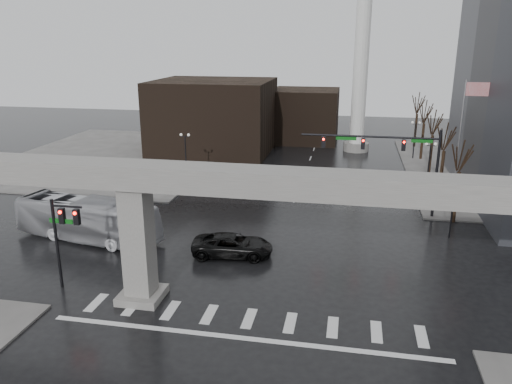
% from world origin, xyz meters
% --- Properties ---
extents(ground, '(160.00, 160.00, 0.00)m').
position_xyz_m(ground, '(0.00, 0.00, 0.00)').
color(ground, black).
rests_on(ground, ground).
extents(sidewalk_nw, '(28.00, 36.00, 0.15)m').
position_xyz_m(sidewalk_nw, '(-26.00, 36.00, 0.07)').
color(sidewalk_nw, slate).
rests_on(sidewalk_nw, ground).
extents(elevated_guideway, '(48.00, 2.60, 8.70)m').
position_xyz_m(elevated_guideway, '(1.26, 0.00, 6.88)').
color(elevated_guideway, gray).
rests_on(elevated_guideway, ground).
extents(building_far_left, '(16.00, 14.00, 10.00)m').
position_xyz_m(building_far_left, '(-14.00, 42.00, 5.00)').
color(building_far_left, black).
rests_on(building_far_left, ground).
extents(building_far_mid, '(10.00, 10.00, 8.00)m').
position_xyz_m(building_far_mid, '(-2.00, 52.00, 4.00)').
color(building_far_mid, black).
rests_on(building_far_mid, ground).
extents(smokestack, '(3.60, 3.60, 30.00)m').
position_xyz_m(smokestack, '(6.00, 46.00, 13.35)').
color(smokestack, white).
rests_on(smokestack, ground).
extents(signal_mast_arm, '(12.12, 0.43, 8.00)m').
position_xyz_m(signal_mast_arm, '(8.99, 18.80, 5.83)').
color(signal_mast_arm, black).
rests_on(signal_mast_arm, ground).
extents(signal_left_pole, '(2.30, 0.30, 6.00)m').
position_xyz_m(signal_left_pole, '(-12.25, 0.50, 4.07)').
color(signal_left_pole, black).
rests_on(signal_left_pole, ground).
extents(flagpole_assembly, '(2.06, 0.12, 12.00)m').
position_xyz_m(flagpole_assembly, '(15.29, 22.00, 7.53)').
color(flagpole_assembly, silver).
rests_on(flagpole_assembly, ground).
extents(lamp_right_0, '(1.22, 0.32, 5.11)m').
position_xyz_m(lamp_right_0, '(13.50, 14.00, 3.47)').
color(lamp_right_0, black).
rests_on(lamp_right_0, ground).
extents(lamp_right_1, '(1.22, 0.32, 5.11)m').
position_xyz_m(lamp_right_1, '(13.50, 28.00, 3.47)').
color(lamp_right_1, black).
rests_on(lamp_right_1, ground).
extents(lamp_right_2, '(1.22, 0.32, 5.11)m').
position_xyz_m(lamp_right_2, '(13.50, 42.00, 3.47)').
color(lamp_right_2, black).
rests_on(lamp_right_2, ground).
extents(lamp_left_0, '(1.22, 0.32, 5.11)m').
position_xyz_m(lamp_left_0, '(-13.50, 14.00, 3.47)').
color(lamp_left_0, black).
rests_on(lamp_left_0, ground).
extents(lamp_left_1, '(1.22, 0.32, 5.11)m').
position_xyz_m(lamp_left_1, '(-13.50, 28.00, 3.47)').
color(lamp_left_1, black).
rests_on(lamp_left_1, ground).
extents(lamp_left_2, '(1.22, 0.32, 5.11)m').
position_xyz_m(lamp_left_2, '(-13.50, 42.00, 3.47)').
color(lamp_left_2, black).
rests_on(lamp_left_2, ground).
extents(tree_right_0, '(1.09, 1.58, 7.50)m').
position_xyz_m(tree_right_0, '(14.53, 18.02, 2.79)').
color(tree_right_0, black).
rests_on(tree_right_0, ground).
extents(tree_right_1, '(1.09, 1.61, 7.67)m').
position_xyz_m(tree_right_1, '(14.53, 26.02, 2.85)').
color(tree_right_1, black).
rests_on(tree_right_1, ground).
extents(tree_right_2, '(1.10, 1.63, 7.85)m').
position_xyz_m(tree_right_2, '(14.53, 34.02, 2.91)').
color(tree_right_2, black).
rests_on(tree_right_2, ground).
extents(tree_right_3, '(1.11, 1.66, 8.02)m').
position_xyz_m(tree_right_3, '(14.53, 42.02, 2.98)').
color(tree_right_3, black).
rests_on(tree_right_3, ground).
extents(tree_right_4, '(1.12, 1.69, 8.19)m').
position_xyz_m(tree_right_4, '(14.53, 50.02, 3.04)').
color(tree_right_4, black).
rests_on(tree_right_4, ground).
extents(pickup_truck, '(6.24, 3.43, 1.66)m').
position_xyz_m(pickup_truck, '(-2.98, 7.31, 0.83)').
color(pickup_truck, black).
rests_on(pickup_truck, ground).
extents(city_bus, '(12.71, 5.27, 3.45)m').
position_xyz_m(city_bus, '(-15.10, 8.22, 1.72)').
color(city_bus, '#B6B6BB').
rests_on(city_bus, ground).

